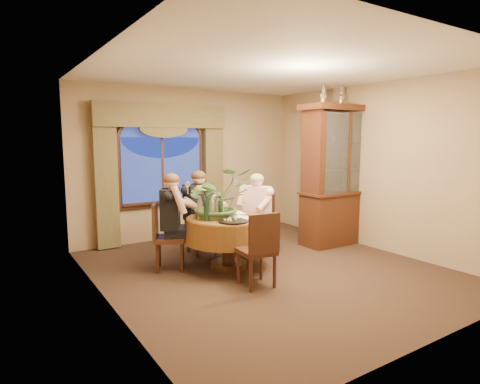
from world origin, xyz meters
TOP-DOWN VIEW (x-y plane):
  - floor at (0.00, 0.00)m, footprint 5.00×5.00m
  - wall_back at (0.00, 2.50)m, footprint 4.50×0.00m
  - wall_right at (2.25, 0.00)m, footprint 0.00×5.00m
  - ceiling at (0.00, 0.00)m, footprint 5.00×5.00m
  - window at (-0.60, 2.43)m, footprint 1.62×0.10m
  - arched_transom at (-0.60, 2.43)m, footprint 1.60×0.06m
  - drapery_left at (-1.63, 2.38)m, footprint 0.38×0.14m
  - drapery_right at (0.43, 2.38)m, footprint 0.38×0.14m
  - swag_valance at (-0.60, 2.35)m, footprint 2.45×0.16m
  - dining_table at (-0.42, 0.41)m, footprint 1.70×1.70m
  - china_cabinet at (1.96, 0.55)m, footprint 1.51×0.59m
  - oil_lamp_left at (1.54, 0.55)m, footprint 0.11×0.11m
  - oil_lamp_center at (1.96, 0.55)m, footprint 0.11×0.11m
  - oil_lamp_right at (2.39, 0.55)m, footprint 0.11×0.11m
  - chair_right at (0.35, 0.77)m, footprint 0.56×0.56m
  - chair_back_right at (-0.41, 1.27)m, footprint 0.43×0.43m
  - chair_back at (-1.17, 0.79)m, footprint 0.56×0.56m
  - chair_front_left at (-0.51, -0.42)m, footprint 0.46×0.46m
  - person_pink at (0.36, 0.79)m, footprint 0.60×0.62m
  - person_back at (-1.15, 0.81)m, footprint 0.64×0.66m
  - person_scarf at (-0.50, 1.20)m, footprint 0.54×0.50m
  - stoneware_vase at (-0.50, 0.53)m, footprint 0.15×0.15m
  - centerpiece_plant at (-0.54, 0.51)m, footprint 0.94×1.04m
  - olive_bowl at (-0.40, 0.36)m, footprint 0.16×0.16m
  - cheese_platter at (-0.56, 0.06)m, footprint 0.40×0.40m
  - wine_bottle_0 at (-0.66, 0.46)m, footprint 0.07×0.07m
  - wine_bottle_1 at (-0.82, 0.32)m, footprint 0.07×0.07m
  - wine_bottle_2 at (-0.83, 0.49)m, footprint 0.07×0.07m
  - wine_bottle_3 at (-0.58, 0.35)m, footprint 0.07×0.07m
  - wine_bottle_4 at (-0.66, 0.57)m, footprint 0.07×0.07m
  - tasting_paper_0 at (-0.26, 0.25)m, footprint 0.32×0.36m
  - tasting_paper_1 at (-0.16, 0.62)m, footprint 0.27×0.34m
  - tasting_paper_2 at (-0.51, 0.13)m, footprint 0.27×0.34m
  - wine_glass_person_pink at (-0.04, 0.59)m, footprint 0.07×0.07m
  - wine_glass_person_back at (-0.79, 0.62)m, footprint 0.07×0.07m
  - wine_glass_person_scarf at (-0.46, 0.83)m, footprint 0.07×0.07m

SIDE VIEW (x-z plane):
  - floor at x=0.00m, z-range 0.00..0.00m
  - dining_table at x=-0.42m, z-range 0.00..0.75m
  - chair_right at x=0.35m, z-range 0.00..0.96m
  - chair_back_right at x=-0.41m, z-range 0.00..0.96m
  - chair_back at x=-1.17m, z-range 0.00..0.96m
  - chair_front_left at x=-0.51m, z-range 0.00..0.96m
  - person_pink at x=0.36m, z-range 0.00..1.32m
  - person_scarf at x=-0.50m, z-range 0.00..1.38m
  - person_back at x=-1.15m, z-range 0.00..1.40m
  - tasting_paper_0 at x=-0.26m, z-range 0.75..0.76m
  - tasting_paper_1 at x=-0.16m, z-range 0.75..0.76m
  - tasting_paper_2 at x=-0.51m, z-range 0.75..0.76m
  - cheese_platter at x=-0.56m, z-range 0.75..0.77m
  - olive_bowl at x=-0.40m, z-range 0.75..0.80m
  - wine_glass_person_pink at x=-0.04m, z-range 0.75..0.93m
  - wine_glass_person_back at x=-0.79m, z-range 0.75..0.93m
  - wine_glass_person_scarf at x=-0.46m, z-range 0.75..0.93m
  - stoneware_vase at x=-0.50m, z-range 0.75..1.02m
  - wine_bottle_0 at x=-0.66m, z-range 0.75..1.08m
  - wine_bottle_1 at x=-0.82m, z-range 0.75..1.08m
  - wine_bottle_2 at x=-0.83m, z-range 0.75..1.08m
  - wine_bottle_3 at x=-0.58m, z-range 0.75..1.08m
  - wine_bottle_4 at x=-0.66m, z-range 0.75..1.08m
  - drapery_left at x=-1.63m, z-range 0.02..2.34m
  - drapery_right at x=0.43m, z-range 0.02..2.34m
  - china_cabinet at x=1.96m, z-range 0.00..2.45m
  - window at x=-0.60m, z-range 0.64..1.96m
  - centerpiece_plant at x=-0.54m, z-range 0.95..1.76m
  - wall_back at x=0.00m, z-range -0.85..3.65m
  - wall_right at x=2.25m, z-range -1.10..3.90m
  - arched_transom at x=-0.60m, z-range 1.86..2.30m
  - swag_valance at x=-0.60m, z-range 2.07..2.49m
  - oil_lamp_left at x=1.54m, z-range 2.45..2.79m
  - oil_lamp_center at x=1.96m, z-range 2.45..2.79m
  - oil_lamp_right at x=2.39m, z-range 2.45..2.79m
  - ceiling at x=0.00m, z-range 2.80..2.80m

